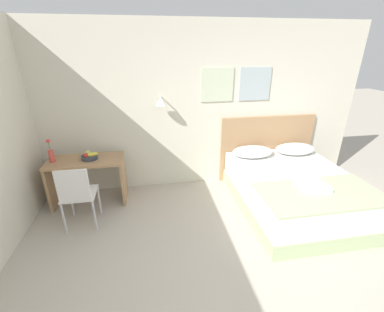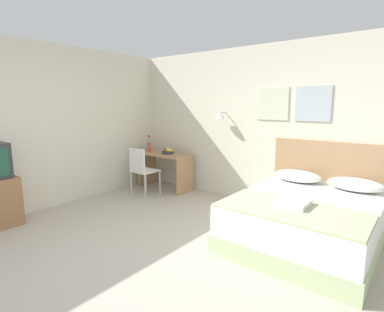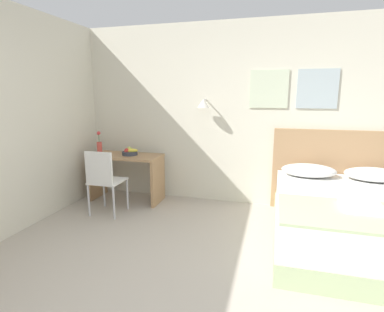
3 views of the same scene
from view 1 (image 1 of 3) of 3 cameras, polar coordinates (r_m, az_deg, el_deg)
name	(u,v)px [view 1 (image 1 of 3)]	position (r m, az deg, el deg)	size (l,w,h in m)	color
wall_back	(195,108)	(4.24, 0.70, 10.54)	(5.69, 0.31, 2.65)	beige
bed	(293,191)	(4.13, 21.58, -7.22)	(1.57, 1.97, 0.57)	#B2C693
headboard	(266,148)	(4.81, 16.17, 1.78)	(1.69, 0.06, 1.16)	#A87F56
pillow_left	(253,152)	(4.38, 13.32, 0.94)	(0.69, 0.43, 0.16)	white
pillow_right	(295,149)	(4.73, 21.94, 1.49)	(0.69, 0.43, 0.16)	white
throw_blanket	(321,194)	(3.59, 26.77, -7.49)	(1.52, 0.79, 0.02)	#B2C693
folded_towel_near_foot	(313,186)	(3.65, 25.22, -5.95)	(0.34, 0.35, 0.06)	white
desk	(87,173)	(4.20, -22.22, -3.50)	(1.08, 0.52, 0.72)	#A87F56
desk_chair	(77,193)	(3.63, -24.20, -7.44)	(0.42, 0.42, 0.90)	white
fruit_bowl	(89,156)	(4.08, -21.84, -0.03)	(0.25, 0.23, 0.12)	#333842
flower_vase	(51,154)	(4.18, -28.83, 0.40)	(0.08, 0.08, 0.35)	#D14C42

